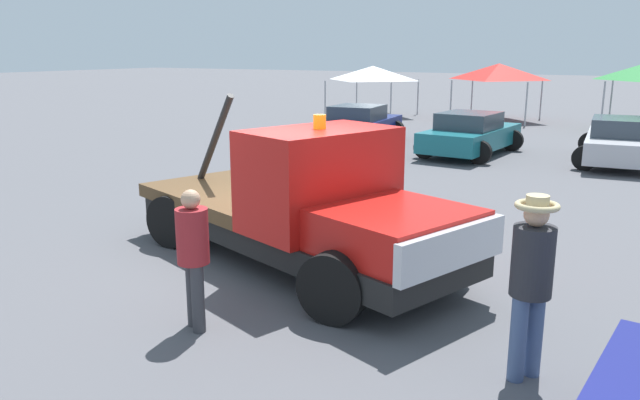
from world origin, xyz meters
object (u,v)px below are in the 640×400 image
object	(u,v)px
person_at_hood	(193,250)
parked_car_teal	(470,134)
parked_car_silver	(621,142)
traffic_cone	(351,186)
canopy_tent_white	(373,73)
canopy_tent_red	(499,72)
person_near_truck	(532,273)
parked_car_navy	(359,125)
tow_truck	(307,209)

from	to	relation	value
person_at_hood	parked_car_teal	bearing A→B (deg)	36.39
parked_car_silver	traffic_cone	size ratio (longest dim) A/B	8.52
canopy_tent_white	canopy_tent_red	distance (m)	6.00
person_near_truck	parked_car_silver	world-z (taller)	person_near_truck
person_near_truck	person_at_hood	bearing A→B (deg)	44.13
person_at_hood	parked_car_navy	distance (m)	15.34
person_at_hood	parked_car_navy	size ratio (longest dim) A/B	0.38
person_near_truck	person_at_hood	distance (m)	3.69
person_near_truck	parked_car_teal	bearing A→B (deg)	-38.93
person_at_hood	canopy_tent_red	world-z (taller)	canopy_tent_red
parked_car_silver	canopy_tent_white	bearing A→B (deg)	49.23
person_at_hood	traffic_cone	size ratio (longest dim) A/B	3.06
tow_truck	person_near_truck	world-z (taller)	tow_truck
person_near_truck	parked_car_navy	xyz separation A→B (m)	(-8.58, 13.76, -0.46)
tow_truck	parked_car_teal	size ratio (longest dim) A/B	1.42
tow_truck	traffic_cone	bearing A→B (deg)	127.97
parked_car_navy	traffic_cone	distance (m)	8.31
tow_truck	person_near_truck	bearing A→B (deg)	-6.54
person_near_truck	parked_car_teal	world-z (taller)	person_near_truck
parked_car_teal	traffic_cone	bearing A→B (deg)	179.72
person_near_truck	person_at_hood	size ratio (longest dim) A/B	1.12
parked_car_teal	canopy_tent_red	world-z (taller)	canopy_tent_red
tow_truck	parked_car_silver	size ratio (longest dim) A/B	1.36
canopy_tent_white	tow_truck	bearing A→B (deg)	-67.60
person_at_hood	canopy_tent_white	xyz separation A→B (m)	(-8.53, 23.30, 1.12)
parked_car_navy	person_at_hood	bearing A→B (deg)	-166.27
parked_car_silver	parked_car_navy	bearing A→B (deg)	85.71
person_at_hood	parked_car_navy	world-z (taller)	person_at_hood
parked_car_silver	canopy_tent_red	distance (m)	11.48
parked_car_silver	canopy_tent_red	world-z (taller)	canopy_tent_red
traffic_cone	person_at_hood	bearing A→B (deg)	-78.09
canopy_tent_red	parked_car_navy	bearing A→B (deg)	-103.75
parked_car_teal	parked_car_silver	xyz separation A→B (m)	(4.23, 0.56, 0.00)
parked_car_silver	canopy_tent_white	distance (m)	14.88
parked_car_silver	canopy_tent_red	bearing A→B (deg)	27.38
parked_car_navy	traffic_cone	xyz separation A→B (m)	(3.49, -7.53, -0.39)
person_near_truck	parked_car_silver	bearing A→B (deg)	-56.62
person_near_truck	parked_car_silver	distance (m)	13.79
parked_car_teal	parked_car_silver	size ratio (longest dim) A/B	0.96
person_near_truck	parked_car_teal	distance (m)	13.95
canopy_tent_red	person_near_truck	bearing A→B (deg)	-75.17
parked_car_teal	canopy_tent_red	distance (m)	10.50
tow_truck	parked_car_navy	xyz separation A→B (m)	(-5.03, 12.06, -0.27)
canopy_tent_red	traffic_cone	world-z (taller)	canopy_tent_red
traffic_cone	parked_car_navy	bearing A→B (deg)	114.89
parked_car_navy	canopy_tent_red	world-z (taller)	canopy_tent_red
tow_truck	canopy_tent_white	bearing A→B (deg)	131.59
person_at_hood	traffic_cone	bearing A→B (deg)	44.89
parked_car_navy	canopy_tent_white	xyz separation A→B (m)	(-3.56, 8.79, 1.45)
tow_truck	parked_car_silver	distance (m)	12.53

